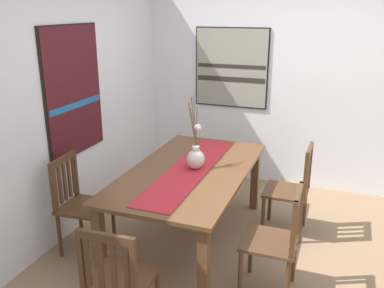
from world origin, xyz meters
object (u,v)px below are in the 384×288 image
object	(u,v)px
painting_on_side_wall	(231,68)
painting_on_back_wall	(73,91)
chair_0	(277,240)
dining_table	(190,179)
chair_2	(118,279)
chair_3	(79,202)
chair_1	(292,189)
centerpiece_vase	(196,156)

from	to	relation	value
painting_on_side_wall	painting_on_back_wall	bearing A→B (deg)	148.42
chair_0	dining_table	bearing A→B (deg)	61.50
chair_2	chair_3	distance (m)	1.24
chair_1	centerpiece_vase	bearing A→B (deg)	117.42
dining_table	painting_on_back_wall	size ratio (longest dim) A/B	1.55
painting_on_back_wall	dining_table	bearing A→B (deg)	-86.95
chair_1	painting_on_side_wall	size ratio (longest dim) A/B	0.94
painting_on_back_wall	centerpiece_vase	bearing A→B (deg)	-84.82
chair_2	chair_3	bearing A→B (deg)	46.70
chair_1	chair_2	xyz separation A→B (m)	(-1.83, 0.90, -0.01)
dining_table	painting_on_side_wall	size ratio (longest dim) A/B	1.96
chair_0	chair_1	world-z (taller)	chair_1
chair_0	chair_1	distance (m)	0.98
painting_on_side_wall	chair_0	bearing A→B (deg)	-155.76
chair_1	painting_on_back_wall	world-z (taller)	painting_on_back_wall
painting_on_back_wall	painting_on_side_wall	bearing A→B (deg)	-31.58
chair_1	chair_2	world-z (taller)	chair_1
painting_on_back_wall	chair_1	bearing A→B (deg)	-75.03
centerpiece_vase	chair_1	xyz separation A→B (m)	(0.44, -0.85, -0.38)
dining_table	chair_3	xyz separation A→B (m)	(-0.49, 0.90, -0.17)
centerpiece_vase	chair_0	bearing A→B (deg)	-121.98
chair_0	centerpiece_vase	bearing A→B (deg)	58.02
chair_3	painting_on_side_wall	xyz separation A→B (m)	(2.20, -0.82, 0.97)
chair_1	painting_on_back_wall	distance (m)	2.34
chair_1	chair_2	distance (m)	2.04
chair_2	painting_on_back_wall	bearing A→B (deg)	42.49
chair_0	painting_on_side_wall	size ratio (longest dim) A/B	0.91
dining_table	chair_0	size ratio (longest dim) A/B	2.15
dining_table	chair_0	distance (m)	1.05
chair_3	chair_2	bearing A→B (deg)	-133.30
centerpiece_vase	painting_on_side_wall	bearing A→B (deg)	4.35
centerpiece_vase	chair_2	bearing A→B (deg)	178.28
chair_0	painting_on_back_wall	size ratio (longest dim) A/B	0.72
dining_table	chair_0	xyz separation A→B (m)	(-0.49, -0.91, -0.18)
chair_3	painting_on_side_wall	size ratio (longest dim) A/B	0.92
dining_table	painting_on_back_wall	distance (m)	1.40
painting_on_back_wall	chair_3	bearing A→B (deg)	-147.88
chair_0	painting_on_back_wall	world-z (taller)	painting_on_back_wall
painting_on_back_wall	painting_on_side_wall	xyz separation A→B (m)	(1.77, -1.09, 0.05)
painting_on_side_wall	chair_1	bearing A→B (deg)	-141.14
centerpiece_vase	painting_on_back_wall	bearing A→B (deg)	95.18
dining_table	centerpiece_vase	xyz separation A→B (m)	(0.05, -0.04, 0.21)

